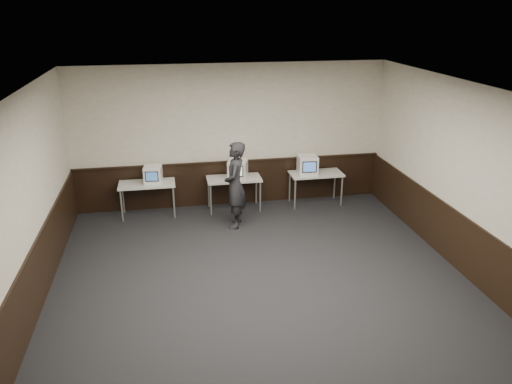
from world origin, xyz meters
TOP-DOWN VIEW (x-y plane):
  - floor at (0.00, 0.00)m, footprint 8.00×8.00m
  - ceiling at (0.00, 0.00)m, footprint 8.00×8.00m
  - back_wall at (0.00, 4.00)m, footprint 7.00×0.00m
  - left_wall at (-3.50, 0.00)m, footprint 0.00×8.00m
  - right_wall at (3.50, 0.00)m, footprint 0.00×8.00m
  - wainscot_back at (0.00, 3.98)m, footprint 6.98×0.04m
  - wainscot_left at (-3.48, 0.00)m, footprint 0.04×7.98m
  - wainscot_right at (3.48, 0.00)m, footprint 0.04×7.98m
  - wainscot_rail at (0.00, 3.96)m, footprint 6.98×0.06m
  - desk_left at (-1.90, 3.60)m, footprint 1.20×0.60m
  - desk_center at (0.00, 3.60)m, footprint 1.20×0.60m
  - desk_right at (1.90, 3.60)m, footprint 1.20×0.60m
  - emac_left at (-1.75, 3.61)m, footprint 0.42×0.44m
  - emac_center at (0.09, 3.60)m, footprint 0.52×0.53m
  - emac_right at (1.68, 3.57)m, footprint 0.47×0.50m
  - person at (-0.10, 2.70)m, footprint 0.58×0.75m

SIDE VIEW (x-z plane):
  - floor at x=0.00m, z-range 0.00..0.00m
  - wainscot_back at x=0.00m, z-range 0.00..1.00m
  - wainscot_left at x=-3.48m, z-range 0.00..1.00m
  - wainscot_right at x=3.48m, z-range 0.00..1.00m
  - desk_left at x=-1.90m, z-range 0.30..1.05m
  - desk_center at x=0.00m, z-range 0.30..1.05m
  - desk_right at x=1.90m, z-range 0.30..1.05m
  - person at x=-0.10m, z-range 0.00..1.81m
  - emac_left at x=-1.75m, z-range 0.75..1.12m
  - emac_center at x=0.09m, z-range 0.75..1.16m
  - emac_right at x=1.68m, z-range 0.75..1.18m
  - wainscot_rail at x=0.00m, z-range 1.00..1.04m
  - back_wall at x=0.00m, z-range -1.90..5.10m
  - left_wall at x=-3.50m, z-range -2.40..5.60m
  - right_wall at x=3.50m, z-range -2.40..5.60m
  - ceiling at x=0.00m, z-range 3.20..3.20m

